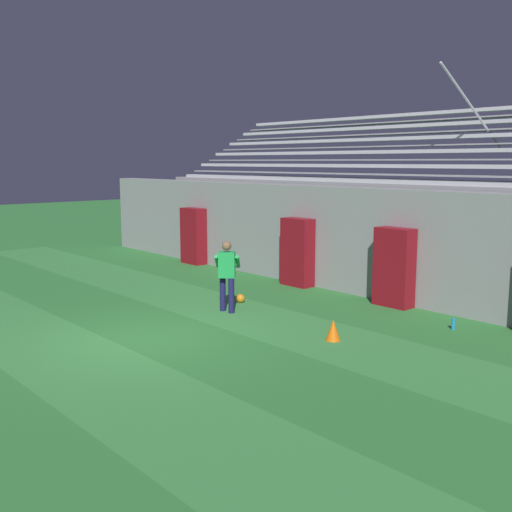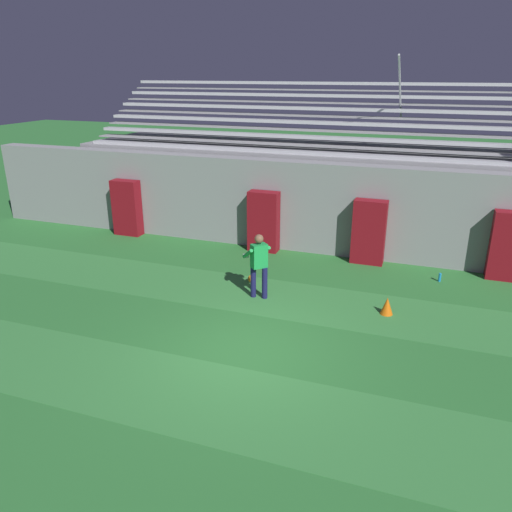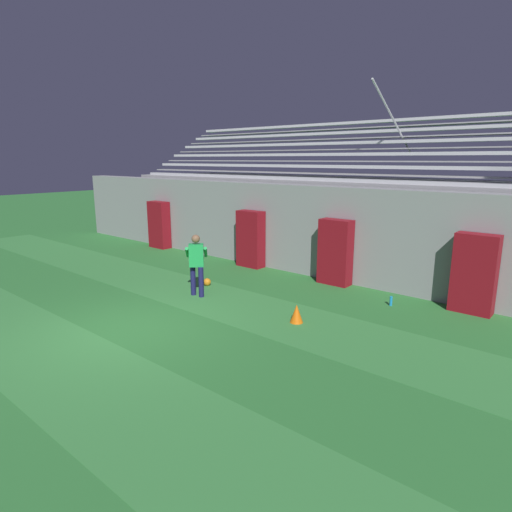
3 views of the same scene
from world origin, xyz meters
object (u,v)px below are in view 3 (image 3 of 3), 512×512
(padding_pillar_far_left, at_px, (159,225))
(traffic_cone, at_px, (297,314))
(padding_pillar_gate_left, at_px, (251,239))
(padding_pillar_gate_right, at_px, (335,252))
(water_bottle, at_px, (391,301))
(goalkeeper, at_px, (196,261))
(padding_pillar_far_right, at_px, (474,274))
(soccer_ball, at_px, (207,282))

(padding_pillar_far_left, xyz_separation_m, traffic_cone, (9.13, -3.24, -0.74))
(padding_pillar_gate_left, xyz_separation_m, padding_pillar_gate_right, (3.25, 0.00, 0.00))
(water_bottle, bearing_deg, goalkeeper, -149.08)
(padding_pillar_far_left, distance_m, goalkeeper, 6.86)
(padding_pillar_far_left, relative_size, goalkeeper, 1.14)
(padding_pillar_gate_left, xyz_separation_m, padding_pillar_far_right, (6.97, 0.00, 0.00))
(padding_pillar_gate_left, distance_m, soccer_ball, 2.74)
(goalkeeper, height_order, soccer_ball, goalkeeper)
(goalkeeper, bearing_deg, padding_pillar_far_right, 29.45)
(padding_pillar_gate_left, relative_size, padding_pillar_far_left, 1.00)
(water_bottle, bearing_deg, padding_pillar_far_left, 175.66)
(soccer_ball, bearing_deg, padding_pillar_far_left, 155.10)
(soccer_ball, xyz_separation_m, water_bottle, (4.79, 1.77, 0.01))
(traffic_cone, bearing_deg, padding_pillar_far_left, 160.45)
(padding_pillar_gate_left, height_order, padding_pillar_far_left, same)
(padding_pillar_gate_left, bearing_deg, padding_pillar_far_right, 0.00)
(padding_pillar_gate_right, height_order, water_bottle, padding_pillar_gate_right)
(padding_pillar_gate_right, distance_m, soccer_ball, 3.82)
(padding_pillar_gate_left, xyz_separation_m, water_bottle, (5.32, -0.78, -0.83))
(padding_pillar_far_left, bearing_deg, padding_pillar_gate_left, 0.00)
(padding_pillar_gate_right, bearing_deg, padding_pillar_far_left, 180.00)
(padding_pillar_gate_right, bearing_deg, soccer_ball, -136.77)
(padding_pillar_gate_right, distance_m, traffic_cone, 3.45)
(padding_pillar_far_left, relative_size, soccer_ball, 8.67)
(padding_pillar_gate_left, distance_m, water_bottle, 5.45)
(padding_pillar_far_right, height_order, goalkeeper, padding_pillar_far_right)
(padding_pillar_gate_right, bearing_deg, traffic_cone, -74.36)
(padding_pillar_far_right, xyz_separation_m, goalkeeper, (-5.96, -3.36, 0.00))
(padding_pillar_far_right, bearing_deg, soccer_ball, -158.35)
(padding_pillar_far_left, height_order, soccer_ball, padding_pillar_far_left)
(padding_pillar_gate_left, distance_m, padding_pillar_far_left, 4.97)
(traffic_cone, bearing_deg, padding_pillar_gate_left, 142.07)
(traffic_cone, bearing_deg, water_bottle, 64.71)
(padding_pillar_gate_left, relative_size, goalkeeper, 1.14)
(goalkeeper, distance_m, water_bottle, 5.09)
(soccer_ball, bearing_deg, traffic_cone, -10.73)
(padding_pillar_gate_left, xyz_separation_m, padding_pillar_far_left, (-4.97, 0.00, 0.00))
(padding_pillar_far_right, bearing_deg, goalkeeper, -150.55)
(padding_pillar_far_left, xyz_separation_m, water_bottle, (10.29, -0.78, -0.83))
(padding_pillar_gate_right, relative_size, traffic_cone, 4.54)
(padding_pillar_gate_left, relative_size, water_bottle, 7.94)
(goalkeeper, bearing_deg, padding_pillar_far_left, 150.65)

